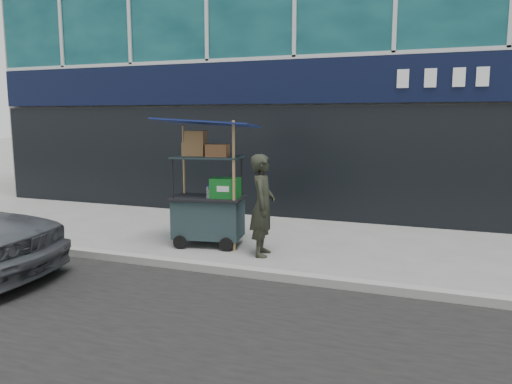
% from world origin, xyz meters
% --- Properties ---
extents(ground, '(80.00, 80.00, 0.00)m').
position_xyz_m(ground, '(0.00, 0.00, 0.00)').
color(ground, slate).
rests_on(ground, ground).
extents(curb, '(80.00, 0.18, 0.12)m').
position_xyz_m(curb, '(0.00, -0.20, 0.06)').
color(curb, gray).
rests_on(curb, ground).
extents(vendor_cart, '(1.77, 1.38, 2.17)m').
position_xyz_m(vendor_cart, '(-0.66, 1.15, 0.76)').
color(vendor_cart, black).
rests_on(vendor_cart, ground).
extents(vendor_man, '(0.49, 0.65, 1.61)m').
position_xyz_m(vendor_man, '(0.40, 0.89, 0.80)').
color(vendor_man, black).
rests_on(vendor_man, ground).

